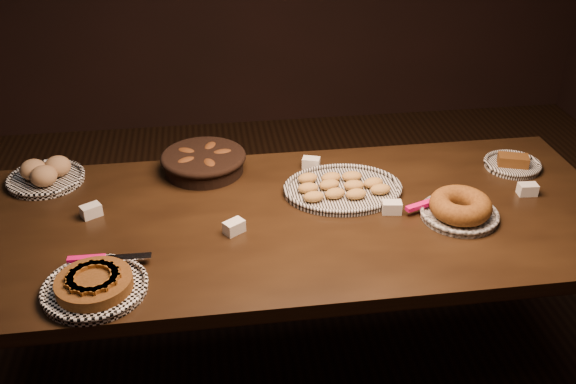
{
  "coord_description": "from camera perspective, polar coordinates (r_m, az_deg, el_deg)",
  "views": [
    {
      "loc": [
        -0.29,
        -1.94,
        2.01
      ],
      "look_at": [
        -0.01,
        0.05,
        0.82
      ],
      "focal_mm": 40.0,
      "sensor_mm": 36.0,
      "label": 1
    }
  ],
  "objects": [
    {
      "name": "ground",
      "position": [
        2.81,
        0.43,
        -15.05
      ],
      "size": [
        5.0,
        5.0,
        0.0
      ],
      "primitive_type": "plane",
      "color": "black",
      "rests_on": "ground"
    },
    {
      "name": "buffet_table",
      "position": [
        2.38,
        0.5,
        -3.57
      ],
      "size": [
        2.4,
        1.0,
        0.75
      ],
      "color": "black",
      "rests_on": "ground"
    },
    {
      "name": "apple_tart_plate",
      "position": [
        2.06,
        -16.82,
        -7.93
      ],
      "size": [
        0.33,
        0.32,
        0.06
      ],
      "rotation": [
        0.0,
        0.0,
        -0.05
      ],
      "color": "white",
      "rests_on": "buffet_table"
    },
    {
      "name": "madeleine_platter",
      "position": [
        2.47,
        4.81,
        0.37
      ],
      "size": [
        0.46,
        0.37,
        0.05
      ],
      "rotation": [
        0.0,
        0.0,
        0.15
      ],
      "color": "black",
      "rests_on": "buffet_table"
    },
    {
      "name": "bundt_cake_plate",
      "position": [
        2.38,
        15.02,
        -1.42
      ],
      "size": [
        0.33,
        0.28,
        0.09
      ],
      "rotation": [
        0.0,
        0.0,
        -0.13
      ],
      "color": "black",
      "rests_on": "buffet_table"
    },
    {
      "name": "croissant_basket",
      "position": [
        2.62,
        -7.51,
        2.79
      ],
      "size": [
        0.39,
        0.39,
        0.09
      ],
      "rotation": [
        0.0,
        0.0,
        -0.24
      ],
      "color": "black",
      "rests_on": "buffet_table"
    },
    {
      "name": "bread_roll_plate",
      "position": [
        2.7,
        -20.75,
        1.46
      ],
      "size": [
        0.3,
        0.3,
        0.09
      ],
      "rotation": [
        0.0,
        0.0,
        0.12
      ],
      "color": "white",
      "rests_on": "buffet_table"
    },
    {
      "name": "loaf_plate",
      "position": [
        2.8,
        19.33,
        2.4
      ],
      "size": [
        0.23,
        0.23,
        0.05
      ],
      "rotation": [
        0.0,
        0.0,
        -0.33
      ],
      "color": "black",
      "rests_on": "buffet_table"
    },
    {
      "name": "tent_cards",
      "position": [
        2.39,
        2.35,
        -0.55
      ],
      "size": [
        1.71,
        0.5,
        0.04
      ],
      "color": "white",
      "rests_on": "buffet_table"
    }
  ]
}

